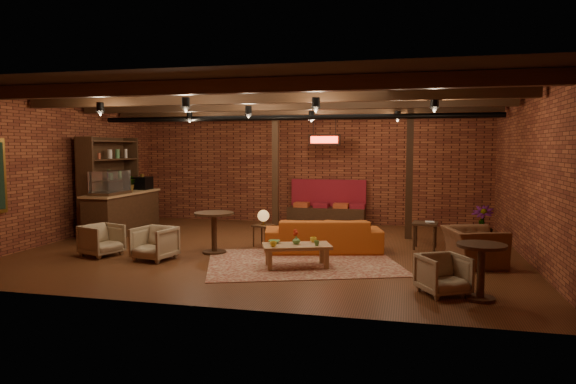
% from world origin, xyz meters
% --- Properties ---
extents(floor, '(10.00, 10.00, 0.00)m').
position_xyz_m(floor, '(0.00, 0.00, 0.00)').
color(floor, '#3C220F').
rests_on(floor, ground).
extents(ceiling, '(10.00, 8.00, 0.02)m').
position_xyz_m(ceiling, '(0.00, 0.00, 3.20)').
color(ceiling, black).
rests_on(ceiling, wall_back).
extents(wall_back, '(10.00, 0.02, 3.20)m').
position_xyz_m(wall_back, '(0.00, 4.00, 1.60)').
color(wall_back, maroon).
rests_on(wall_back, ground).
extents(wall_front, '(10.00, 0.02, 3.20)m').
position_xyz_m(wall_front, '(0.00, -4.00, 1.60)').
color(wall_front, maroon).
rests_on(wall_front, ground).
extents(wall_left, '(0.02, 8.00, 3.20)m').
position_xyz_m(wall_left, '(-5.00, 0.00, 1.60)').
color(wall_left, maroon).
rests_on(wall_left, ground).
extents(wall_right, '(0.02, 8.00, 3.20)m').
position_xyz_m(wall_right, '(5.00, 0.00, 1.60)').
color(wall_right, maroon).
rests_on(wall_right, ground).
extents(ceiling_beams, '(9.80, 6.40, 0.22)m').
position_xyz_m(ceiling_beams, '(0.00, 0.00, 3.08)').
color(ceiling_beams, black).
rests_on(ceiling_beams, ceiling).
extents(ceiling_pipe, '(9.60, 0.12, 0.12)m').
position_xyz_m(ceiling_pipe, '(0.00, 1.60, 2.85)').
color(ceiling_pipe, black).
rests_on(ceiling_pipe, ceiling).
extents(post_left, '(0.16, 0.16, 3.20)m').
position_xyz_m(post_left, '(-0.60, 2.60, 1.60)').
color(post_left, black).
rests_on(post_left, ground).
extents(post_right, '(0.16, 0.16, 3.20)m').
position_xyz_m(post_right, '(2.80, 2.00, 1.60)').
color(post_right, black).
rests_on(post_right, ground).
extents(service_counter, '(0.80, 2.50, 1.60)m').
position_xyz_m(service_counter, '(-4.10, 1.00, 0.80)').
color(service_counter, black).
rests_on(service_counter, ground).
extents(plant_counter, '(0.35, 0.39, 0.30)m').
position_xyz_m(plant_counter, '(-4.00, 1.20, 1.22)').
color(plant_counter, '#337F33').
rests_on(plant_counter, service_counter).
extents(shelving_hutch, '(0.52, 2.00, 2.40)m').
position_xyz_m(shelving_hutch, '(-4.50, 1.10, 1.20)').
color(shelving_hutch, black).
rests_on(shelving_hutch, ground).
extents(banquette, '(2.10, 0.70, 1.00)m').
position_xyz_m(banquette, '(0.60, 3.55, 0.50)').
color(banquette, maroon).
rests_on(banquette, ground).
extents(service_sign, '(0.86, 0.06, 0.30)m').
position_xyz_m(service_sign, '(0.60, 3.10, 2.35)').
color(service_sign, red).
rests_on(service_sign, ceiling).
extents(ceiling_spotlights, '(6.40, 4.40, 0.28)m').
position_xyz_m(ceiling_spotlights, '(0.00, 0.00, 2.86)').
color(ceiling_spotlights, black).
rests_on(ceiling_spotlights, ceiling).
extents(rug, '(4.16, 3.67, 0.01)m').
position_xyz_m(rug, '(0.87, -1.05, 0.01)').
color(rug, maroon).
rests_on(rug, floor).
extents(sofa, '(2.52, 1.46, 0.69)m').
position_xyz_m(sofa, '(1.09, -0.00, 0.35)').
color(sofa, '#AA4A17').
rests_on(sofa, floor).
extents(coffee_table, '(1.34, 0.98, 0.66)m').
position_xyz_m(coffee_table, '(0.85, -1.48, 0.37)').
color(coffee_table, '#9C7648').
rests_on(coffee_table, floor).
extents(side_table_lamp, '(0.48, 0.48, 0.80)m').
position_xyz_m(side_table_lamp, '(-0.27, 0.29, 0.61)').
color(side_table_lamp, black).
rests_on(side_table_lamp, floor).
extents(round_table_left, '(0.80, 0.80, 0.84)m').
position_xyz_m(round_table_left, '(-1.04, -0.65, 0.57)').
color(round_table_left, black).
rests_on(round_table_left, floor).
extents(armchair_a, '(0.82, 0.85, 0.69)m').
position_xyz_m(armchair_a, '(-3.13, -1.39, 0.35)').
color(armchair_a, beige).
rests_on(armchair_a, floor).
extents(armchair_b, '(0.80, 0.77, 0.71)m').
position_xyz_m(armchair_b, '(-1.92, -1.50, 0.35)').
color(armchair_b, beige).
rests_on(armchair_b, floor).
extents(armchair_right, '(0.93, 1.19, 0.92)m').
position_xyz_m(armchair_right, '(3.97, -0.59, 0.46)').
color(armchair_right, brown).
rests_on(armchair_right, floor).
extents(side_table_book, '(0.56, 0.56, 0.59)m').
position_xyz_m(side_table_book, '(3.15, 0.80, 0.52)').
color(side_table_book, black).
rests_on(side_table_book, floor).
extents(round_table_right, '(0.68, 0.68, 0.80)m').
position_xyz_m(round_table_right, '(3.81, -2.80, 0.54)').
color(round_table_right, black).
rests_on(round_table_right, floor).
extents(armchair_far, '(0.84, 0.82, 0.65)m').
position_xyz_m(armchair_far, '(3.31, -2.64, 0.32)').
color(armchair_far, beige).
rests_on(armchair_far, floor).
extents(plant_tall, '(1.81, 1.81, 2.56)m').
position_xyz_m(plant_tall, '(4.40, 1.69, 1.28)').
color(plant_tall, '#4C7F4C').
rests_on(plant_tall, floor).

